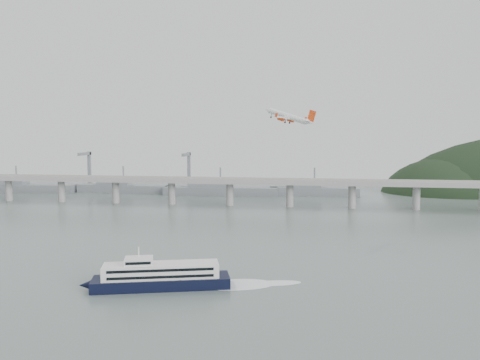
# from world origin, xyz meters

# --- Properties ---
(ground) EXTENTS (900.00, 900.00, 0.00)m
(ground) POSITION_xyz_m (0.00, 0.00, 0.00)
(ground) COLOR slate
(ground) RESTS_ON ground
(bridge) EXTENTS (800.00, 22.00, 23.90)m
(bridge) POSITION_xyz_m (-1.15, 200.00, 17.65)
(bridge) COLOR gray
(bridge) RESTS_ON ground
(distant_fleet) EXTENTS (453.00, 60.90, 40.00)m
(distant_fleet) POSITION_xyz_m (-155.36, 265.08, 6.22)
(distant_fleet) COLOR slate
(distant_fleet) RESTS_ON ground
(ferry) EXTENTS (87.90, 33.50, 16.92)m
(ferry) POSITION_xyz_m (-20.34, -23.37, 4.59)
(ferry) COLOR black
(ferry) RESTS_ON ground
(airliner) EXTENTS (32.32, 30.86, 12.37)m
(airliner) POSITION_xyz_m (24.30, 88.43, 70.71)
(airliner) COLOR white
(airliner) RESTS_ON ground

